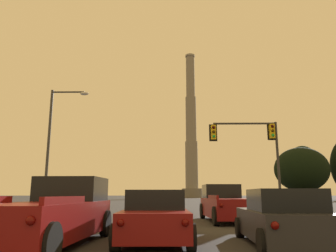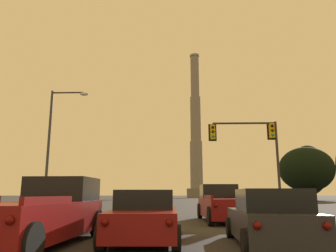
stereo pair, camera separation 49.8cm
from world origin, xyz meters
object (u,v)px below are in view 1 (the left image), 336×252
Objects in this scene: smokestack at (191,139)px; sedan_center_lane_second at (156,216)px; hatchback_right_lane_second at (282,219)px; traffic_light_overhead_right at (255,143)px; street_lamp at (55,136)px; pickup_truck_right_lane_front at (227,204)px; pickup_truck_left_lane_second at (53,213)px.

sedan_center_lane_second is at bearing -93.85° from smokestack.
hatchback_right_lane_second is (3.34, -1.11, -0.00)m from sedan_center_lane_second.
street_lamp is at bearing 178.78° from traffic_light_overhead_right.
pickup_truck_right_lane_front reaches higher than hatchback_right_lane_second.
street_lamp is (-11.52, 14.72, 4.79)m from hatchback_right_lane_second.
smokestack reaches higher than hatchback_right_lane_second.
smokestack is (9.95, 108.93, 20.25)m from pickup_truck_left_lane_second.
traffic_light_overhead_right is (9.10, 14.26, 4.08)m from pickup_truck_left_lane_second.
traffic_light_overhead_right is at bearing 80.43° from hatchback_right_lane_second.
sedan_center_lane_second is 1.14× the size of hatchback_right_lane_second.
smokestack is (15.43, 94.36, 15.59)m from street_lamp.
traffic_light_overhead_right is at bearing 62.69° from sedan_center_lane_second.
hatchback_right_lane_second is (6.03, -0.15, -0.14)m from pickup_truck_left_lane_second.
hatchback_right_lane_second is at bearing -51.96° from street_lamp.
traffic_light_overhead_right is at bearing -1.22° from street_lamp.
street_lamp reaches higher than traffic_light_overhead_right.
pickup_truck_left_lane_second is 111.24m from smokestack.
sedan_center_lane_second is at bearing -117.09° from pickup_truck_right_lane_front.
street_lamp is (-11.36, 6.73, 4.65)m from pickup_truck_right_lane_front.
sedan_center_lane_second is (2.69, 0.97, -0.14)m from pickup_truck_left_lane_second.
pickup_truck_right_lane_front is 0.10× the size of smokestack.
street_lamp is (-5.48, 14.57, 4.65)m from pickup_truck_left_lane_second.
street_lamp is at bearing 112.67° from pickup_truck_left_lane_second.
hatchback_right_lane_second is at bearing -20.03° from sedan_center_lane_second.
pickup_truck_right_lane_front is at bearing 55.19° from pickup_truck_left_lane_second.
hatchback_right_lane_second is at bearing -102.00° from traffic_light_overhead_right.
pickup_truck_left_lane_second is 0.87× the size of traffic_light_overhead_right.
pickup_truck_left_lane_second is (-5.88, -7.84, 0.00)m from pickup_truck_right_lane_front.
pickup_truck_right_lane_front is 7.58m from sedan_center_lane_second.
street_lamp reaches higher than hatchback_right_lane_second.
hatchback_right_lane_second is 0.65× the size of traffic_light_overhead_right.
hatchback_right_lane_second is at bearing -91.11° from pickup_truck_right_lane_front.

